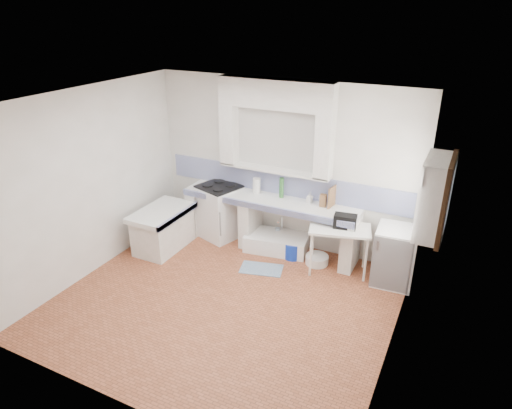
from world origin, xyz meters
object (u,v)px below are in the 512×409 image
at_px(stove, 220,212).
at_px(fridge, 395,256).
at_px(sink, 277,243).
at_px(side_table, 338,250).

relative_size(stove, fridge, 1.05).
relative_size(stove, sink, 0.90).
bearing_deg(side_table, sink, 153.94).
xyz_separation_m(stove, side_table, (2.24, -0.24, -0.09)).
bearing_deg(fridge, sink, 172.27).
distance_m(stove, fridge, 3.07).
bearing_deg(side_table, fridge, -9.54).
bearing_deg(side_table, stove, 158.42).
height_order(side_table, fridge, fridge).
height_order(stove, sink, stove).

